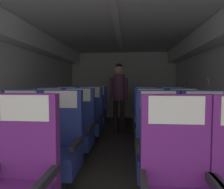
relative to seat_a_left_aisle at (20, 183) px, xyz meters
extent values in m
cube|color=#3D3833|center=(0.56, 2.10, -0.48)|extent=(3.82, 7.15, 0.02)
cube|color=silver|center=(-1.25, 2.10, 0.66)|extent=(0.08, 6.75, 2.26)
cube|color=silver|center=(0.56, 2.10, 1.79)|extent=(3.70, 6.75, 0.06)
cube|color=silver|center=(0.56, 5.49, 0.66)|extent=(3.70, 0.06, 2.26)
cube|color=white|center=(-1.06, 2.10, 1.57)|extent=(0.29, 6.48, 0.36)
cube|color=white|center=(2.19, 2.10, 1.57)|extent=(0.29, 6.48, 0.36)
cube|color=white|center=(0.56, 2.10, 1.75)|extent=(0.12, 6.07, 0.02)
cylinder|color=white|center=(2.33, 2.77, 0.70)|extent=(0.01, 0.26, 0.26)
cylinder|color=white|center=(2.33, 4.12, 0.70)|extent=(0.01, 0.26, 0.26)
cube|color=#6B237A|center=(0.00, 0.14, 0.32)|extent=(0.49, 0.09, 0.67)
cube|color=#28282D|center=(0.23, -0.06, 0.07)|extent=(0.05, 0.42, 0.06)
cube|color=silver|center=(0.00, 0.09, 0.54)|extent=(0.39, 0.01, 0.20)
cube|color=#28282D|center=(1.39, -0.09, 0.07)|extent=(0.05, 0.42, 0.06)
cube|color=#6B237A|center=(1.13, 0.13, 0.32)|extent=(0.49, 0.09, 0.67)
cube|color=#28282D|center=(1.36, -0.07, 0.07)|extent=(0.05, 0.42, 0.06)
cube|color=#28282D|center=(0.90, -0.07, 0.07)|extent=(0.05, 0.42, 0.06)
cube|color=silver|center=(1.13, 0.08, 0.54)|extent=(0.39, 0.01, 0.20)
cube|color=#38383D|center=(-0.50, 0.74, -0.36)|extent=(0.17, 0.18, 0.23)
cube|color=navy|center=(-0.50, 0.74, -0.13)|extent=(0.49, 0.50, 0.23)
cube|color=navy|center=(-0.50, 0.95, 0.32)|extent=(0.49, 0.09, 0.67)
cube|color=#28282D|center=(-0.26, 0.74, 0.07)|extent=(0.05, 0.42, 0.06)
cube|color=silver|center=(-0.50, 0.90, 0.54)|extent=(0.39, 0.01, 0.20)
cube|color=#38383D|center=(0.00, 0.74, -0.36)|extent=(0.17, 0.18, 0.23)
cube|color=navy|center=(0.00, 0.74, -0.13)|extent=(0.49, 0.50, 0.23)
cube|color=navy|center=(0.00, 0.94, 0.32)|extent=(0.49, 0.09, 0.67)
cube|color=#28282D|center=(0.23, 0.74, 0.07)|extent=(0.05, 0.42, 0.06)
cube|color=#28282D|center=(-0.24, 0.74, 0.07)|extent=(0.05, 0.42, 0.06)
cube|color=silver|center=(0.00, 0.89, 0.54)|extent=(0.39, 0.01, 0.20)
cube|color=#38383D|center=(1.62, 0.73, -0.36)|extent=(0.17, 0.18, 0.23)
cube|color=navy|center=(1.62, 0.73, -0.13)|extent=(0.49, 0.50, 0.23)
cube|color=navy|center=(1.62, 0.94, 0.32)|extent=(0.49, 0.09, 0.67)
cube|color=#28282D|center=(1.38, 0.73, 0.07)|extent=(0.05, 0.42, 0.06)
cube|color=silver|center=(1.62, 0.89, 0.54)|extent=(0.39, 0.01, 0.20)
cube|color=#38383D|center=(1.12, 0.75, -0.36)|extent=(0.17, 0.18, 0.23)
cube|color=navy|center=(1.12, 0.75, -0.13)|extent=(0.49, 0.50, 0.23)
cube|color=navy|center=(1.12, 0.95, 0.32)|extent=(0.49, 0.09, 0.67)
cube|color=#28282D|center=(1.35, 0.75, 0.07)|extent=(0.05, 0.42, 0.06)
cube|color=#28282D|center=(0.89, 0.75, 0.07)|extent=(0.05, 0.42, 0.06)
cube|color=silver|center=(1.12, 0.90, 0.54)|extent=(0.39, 0.01, 0.20)
cube|color=#38383D|center=(-0.49, 1.56, -0.36)|extent=(0.17, 0.18, 0.23)
cube|color=navy|center=(-0.49, 1.56, -0.13)|extent=(0.49, 0.50, 0.23)
cube|color=navy|center=(-0.49, 1.76, 0.32)|extent=(0.49, 0.09, 0.67)
cube|color=#28282D|center=(-0.26, 1.56, 0.07)|extent=(0.05, 0.42, 0.06)
cube|color=#28282D|center=(-0.72, 1.56, 0.07)|extent=(0.05, 0.42, 0.06)
cube|color=silver|center=(-0.49, 1.71, 0.54)|extent=(0.39, 0.01, 0.20)
cube|color=#38383D|center=(-0.01, 1.56, -0.36)|extent=(0.17, 0.18, 0.23)
cube|color=navy|center=(-0.01, 1.56, -0.13)|extent=(0.49, 0.50, 0.23)
cube|color=navy|center=(-0.01, 1.77, 0.32)|extent=(0.49, 0.09, 0.67)
cube|color=#28282D|center=(0.22, 1.56, 0.07)|extent=(0.05, 0.42, 0.06)
cube|color=#28282D|center=(-0.24, 1.56, 0.07)|extent=(0.05, 0.42, 0.06)
cube|color=silver|center=(-0.01, 1.72, 0.54)|extent=(0.39, 0.01, 0.20)
cube|color=#38383D|center=(1.61, 1.58, -0.36)|extent=(0.17, 0.18, 0.23)
cube|color=navy|center=(1.61, 1.58, -0.13)|extent=(0.49, 0.50, 0.23)
cube|color=navy|center=(1.61, 1.78, 0.32)|extent=(0.49, 0.09, 0.67)
cube|color=#28282D|center=(1.84, 1.58, 0.07)|extent=(0.05, 0.42, 0.06)
cube|color=#28282D|center=(1.38, 1.58, 0.07)|extent=(0.05, 0.42, 0.06)
cube|color=silver|center=(1.61, 1.73, 0.54)|extent=(0.39, 0.01, 0.20)
cube|color=#38383D|center=(1.12, 1.56, -0.36)|extent=(0.17, 0.18, 0.23)
cube|color=navy|center=(1.12, 1.56, -0.13)|extent=(0.49, 0.50, 0.23)
cube|color=navy|center=(1.12, 1.77, 0.32)|extent=(0.49, 0.09, 0.67)
cube|color=#28282D|center=(1.36, 1.56, 0.07)|extent=(0.05, 0.42, 0.06)
cube|color=#28282D|center=(0.89, 1.56, 0.07)|extent=(0.05, 0.42, 0.06)
cube|color=silver|center=(1.12, 1.72, 0.54)|extent=(0.39, 0.01, 0.20)
cube|color=#38383D|center=(-0.48, 2.40, -0.36)|extent=(0.17, 0.18, 0.23)
cube|color=navy|center=(-0.48, 2.40, -0.13)|extent=(0.49, 0.50, 0.23)
cube|color=navy|center=(-0.48, 2.61, 0.32)|extent=(0.49, 0.09, 0.67)
cube|color=#28282D|center=(-0.25, 2.40, 0.07)|extent=(0.05, 0.42, 0.06)
cube|color=#28282D|center=(-0.72, 2.40, 0.07)|extent=(0.05, 0.42, 0.06)
cube|color=silver|center=(-0.48, 2.56, 0.54)|extent=(0.39, 0.01, 0.20)
cube|color=#38383D|center=(0.00, 2.40, -0.36)|extent=(0.17, 0.18, 0.23)
cube|color=navy|center=(0.00, 2.40, -0.13)|extent=(0.49, 0.50, 0.23)
cube|color=navy|center=(0.00, 2.61, 0.32)|extent=(0.49, 0.09, 0.67)
cube|color=#28282D|center=(0.24, 2.40, 0.07)|extent=(0.05, 0.42, 0.06)
cube|color=#28282D|center=(-0.23, 2.40, 0.07)|extent=(0.05, 0.42, 0.06)
cube|color=silver|center=(0.00, 2.56, 0.54)|extent=(0.39, 0.01, 0.20)
cube|color=#38383D|center=(1.61, 2.38, -0.36)|extent=(0.17, 0.18, 0.23)
cube|color=navy|center=(1.61, 2.38, -0.13)|extent=(0.49, 0.50, 0.23)
cube|color=navy|center=(1.61, 2.58, 0.32)|extent=(0.49, 0.09, 0.67)
cube|color=#28282D|center=(1.85, 2.38, 0.07)|extent=(0.05, 0.42, 0.06)
cube|color=#28282D|center=(1.38, 2.38, 0.07)|extent=(0.05, 0.42, 0.06)
cube|color=silver|center=(1.61, 2.53, 0.54)|extent=(0.39, 0.01, 0.20)
cube|color=#38383D|center=(1.13, 2.39, -0.36)|extent=(0.17, 0.18, 0.23)
cube|color=navy|center=(1.13, 2.39, -0.13)|extent=(0.49, 0.50, 0.23)
cube|color=navy|center=(1.13, 2.59, 0.32)|extent=(0.49, 0.09, 0.67)
cube|color=#28282D|center=(1.37, 2.39, 0.07)|extent=(0.05, 0.42, 0.06)
cube|color=#28282D|center=(0.90, 2.39, 0.07)|extent=(0.05, 0.42, 0.06)
cube|color=silver|center=(1.13, 2.54, 0.54)|extent=(0.39, 0.01, 0.20)
cube|color=#38383D|center=(-0.50, 3.20, -0.36)|extent=(0.17, 0.18, 0.23)
cube|color=navy|center=(-0.50, 3.20, -0.13)|extent=(0.49, 0.50, 0.23)
cube|color=navy|center=(-0.50, 3.41, 0.32)|extent=(0.49, 0.09, 0.67)
cube|color=#28282D|center=(-0.26, 3.20, 0.07)|extent=(0.05, 0.42, 0.06)
cube|color=#28282D|center=(-0.73, 3.20, 0.07)|extent=(0.05, 0.42, 0.06)
cube|color=silver|center=(-0.50, 3.36, 0.54)|extent=(0.39, 0.01, 0.20)
cube|color=#38383D|center=(-0.01, 3.20, -0.36)|extent=(0.17, 0.18, 0.23)
cube|color=navy|center=(-0.01, 3.20, -0.13)|extent=(0.49, 0.50, 0.23)
cube|color=navy|center=(-0.01, 3.41, 0.32)|extent=(0.49, 0.09, 0.67)
cube|color=#28282D|center=(0.22, 3.20, 0.07)|extent=(0.05, 0.42, 0.06)
cube|color=#28282D|center=(-0.24, 3.20, 0.07)|extent=(0.05, 0.42, 0.06)
cube|color=silver|center=(-0.01, 3.36, 0.54)|extent=(0.39, 0.01, 0.20)
cube|color=#38383D|center=(1.62, 3.22, -0.36)|extent=(0.17, 0.18, 0.23)
cube|color=navy|center=(1.62, 3.22, -0.13)|extent=(0.49, 0.50, 0.23)
cube|color=navy|center=(1.62, 3.42, 0.32)|extent=(0.49, 0.09, 0.67)
cube|color=#28282D|center=(1.85, 3.22, 0.07)|extent=(0.05, 0.42, 0.06)
cube|color=#28282D|center=(1.39, 3.22, 0.07)|extent=(0.05, 0.42, 0.06)
cube|color=silver|center=(1.62, 3.37, 0.54)|extent=(0.39, 0.01, 0.20)
cube|color=#38383D|center=(1.14, 3.22, -0.36)|extent=(0.17, 0.18, 0.23)
cube|color=navy|center=(1.14, 3.22, -0.13)|extent=(0.49, 0.50, 0.23)
cube|color=navy|center=(1.14, 3.42, 0.32)|extent=(0.49, 0.09, 0.67)
cube|color=#28282D|center=(1.37, 3.22, 0.07)|extent=(0.05, 0.42, 0.06)
cube|color=#28282D|center=(0.90, 3.22, 0.07)|extent=(0.05, 0.42, 0.06)
cube|color=silver|center=(1.14, 3.37, 0.54)|extent=(0.39, 0.01, 0.20)
cylinder|color=black|center=(0.46, 3.37, -0.08)|extent=(0.11, 0.11, 0.79)
cylinder|color=black|center=(0.62, 3.37, -0.08)|extent=(0.11, 0.11, 0.79)
cylinder|color=#5B2D4C|center=(0.54, 3.37, 0.62)|extent=(0.28, 0.28, 0.62)
cylinder|color=#5B2D4C|center=(0.36, 3.37, 0.59)|extent=(0.07, 0.07, 0.52)
cylinder|color=#5B2D4C|center=(0.72, 3.37, 0.59)|extent=(0.07, 0.07, 0.52)
sphere|color=tan|center=(0.54, 3.37, 1.05)|extent=(0.22, 0.22, 0.22)
sphere|color=black|center=(0.54, 3.37, 1.10)|extent=(0.19, 0.19, 0.19)
camera|label=1|loc=(0.80, -1.34, 0.74)|focal=31.64mm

